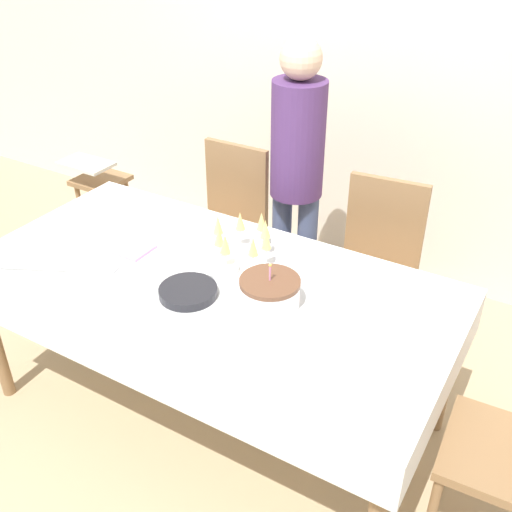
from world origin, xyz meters
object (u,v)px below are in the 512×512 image
at_px(birthday_cake, 270,292).
at_px(champagne_tray, 244,243).
at_px(plate_stack_dessert, 219,268).
at_px(dining_chair_far_right, 376,265).
at_px(person_standing, 297,162).
at_px(dining_chair_far_left, 227,221).
at_px(plate_stack_main, 189,292).
at_px(high_chair, 100,191).

relative_size(birthday_cake, champagne_tray, 0.68).
distance_m(birthday_cake, plate_stack_dessert, 0.32).
relative_size(dining_chair_far_right, plate_stack_dessert, 5.59).
distance_m(champagne_tray, person_standing, 0.73).
distance_m(dining_chair_far_left, plate_stack_main, 1.11).
bearing_deg(birthday_cake, dining_chair_far_right, 80.82).
height_order(plate_stack_main, person_standing, person_standing).
bearing_deg(birthday_cake, person_standing, 111.65).
height_order(dining_chair_far_left, dining_chair_far_right, same).
xyz_separation_m(birthday_cake, plate_stack_dessert, (-0.30, 0.10, -0.04)).
bearing_deg(champagne_tray, high_chair, 157.39).
relative_size(dining_chair_far_left, birthday_cake, 4.00).
bearing_deg(champagne_tray, person_standing, 99.11).
relative_size(champagne_tray, person_standing, 0.22).
bearing_deg(plate_stack_main, birthday_cake, 20.96).
distance_m(plate_stack_main, plate_stack_dessert, 0.21).
height_order(birthday_cake, plate_stack_dessert, birthday_cake).
height_order(dining_chair_far_left, birthday_cake, dining_chair_far_left).
relative_size(dining_chair_far_left, champagne_tray, 2.71).
height_order(dining_chair_far_right, plate_stack_main, dining_chair_far_right).
bearing_deg(birthday_cake, plate_stack_main, -159.04).
bearing_deg(person_standing, high_chair, -176.03).
height_order(dining_chair_far_left, plate_stack_main, dining_chair_far_left).
height_order(dining_chair_far_right, high_chair, dining_chair_far_right).
height_order(dining_chair_far_left, person_standing, person_standing).
bearing_deg(plate_stack_main, champagne_tray, 82.15).
bearing_deg(birthday_cake, champagne_tray, 138.83).
relative_size(person_standing, high_chair, 2.22).
bearing_deg(dining_chair_far_right, high_chair, -179.70).
relative_size(dining_chair_far_right, plate_stack_main, 4.05).
bearing_deg(dining_chair_far_left, champagne_tray, -51.29).
bearing_deg(birthday_cake, plate_stack_dessert, 162.41).
bearing_deg(dining_chair_far_right, birthday_cake, -99.18).
height_order(plate_stack_dessert, high_chair, plate_stack_dessert).
relative_size(champagne_tray, high_chair, 0.50).
height_order(plate_stack_main, plate_stack_dessert, plate_stack_main).
bearing_deg(high_chair, plate_stack_dessert, -27.44).
bearing_deg(plate_stack_main, plate_stack_dessert, 88.73).
distance_m(birthday_cake, person_standing, 1.02).
bearing_deg(plate_stack_main, dining_chair_far_right, 65.44).
bearing_deg(plate_stack_dessert, dining_chair_far_right, 59.94).
xyz_separation_m(dining_chair_far_left, plate_stack_dessert, (0.46, -0.76, 0.26)).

